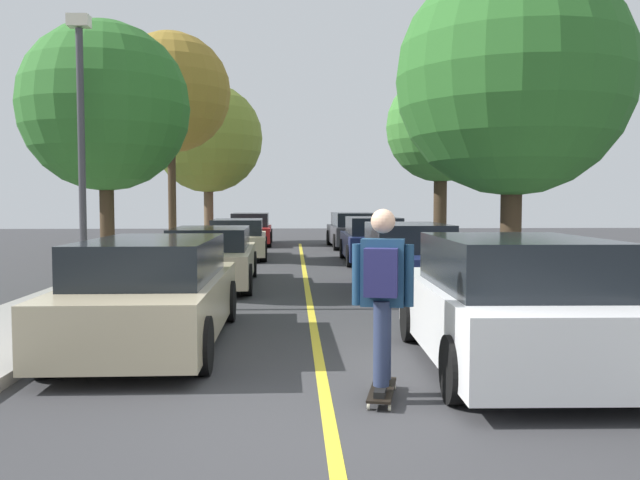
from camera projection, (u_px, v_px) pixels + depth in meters
The scene contains 19 objects.
ground at pixel (330, 428), 5.42m from camera, with size 80.00×80.00×0.00m, color #353538.
center_line at pixel (314, 332), 9.41m from camera, with size 0.12×39.20×0.01m, color gold.
parked_car_left_nearest at pixel (153, 292), 8.57m from camera, with size 1.89×4.56×1.39m.
parked_car_left_near at pixel (211, 257), 14.55m from camera, with size 2.04×4.64×1.29m.
parked_car_left_far at pixel (238, 239), 21.66m from camera, with size 2.06×4.40×1.28m.
parked_car_left_farthest at pixel (251, 229), 28.20m from camera, with size 1.90×4.37×1.37m.
parked_car_right_nearest at pixel (510, 305), 7.35m from camera, with size 2.07×4.16×1.48m.
parked_car_right_near at pixel (407, 257), 13.96m from camera, with size 1.87×4.66×1.40m.
parked_car_right_far at pixel (372, 240), 20.09m from camera, with size 1.83×4.36×1.39m.
parked_car_right_farthest at pixel (353, 230), 26.54m from camera, with size 1.98×4.59×1.42m.
street_tree_left_nearest at pixel (105, 107), 13.06m from camera, with size 3.36×3.36×5.30m.
street_tree_left_near at pixel (171, 93), 20.11m from camera, with size 3.66×3.66×6.91m.
street_tree_left_far at pixel (208, 138), 28.89m from camera, with size 4.79×4.79×6.92m.
street_tree_right_nearest at pixel (513, 79), 12.91m from camera, with size 4.63×4.63×6.47m.
street_tree_right_near at pixel (441, 128), 19.23m from camera, with size 3.23×3.23×5.53m.
fire_hydrant at pixel (622, 317), 7.85m from camera, with size 0.20×0.20×0.70m.
streetlamp at pixel (81, 137), 11.09m from camera, with size 0.36×0.24×4.85m.
skateboard at pixel (382, 390), 6.21m from camera, with size 0.40×0.87×0.10m.
skateboarder at pixel (382, 288), 6.12m from camera, with size 0.59×0.71×1.70m.
Camera 1 is at (-0.30, -5.31, 1.87)m, focal length 36.84 mm.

